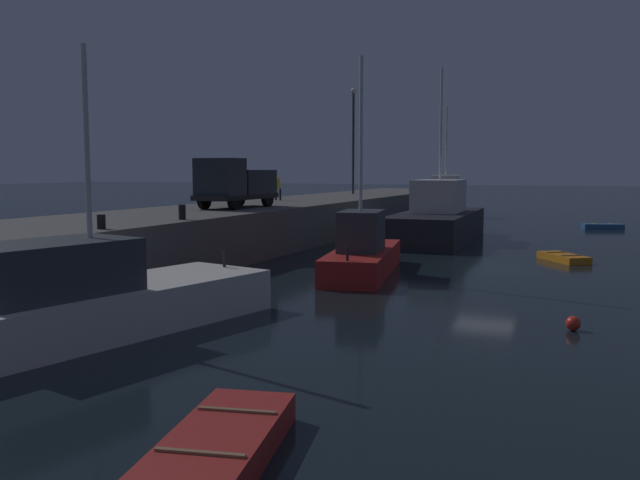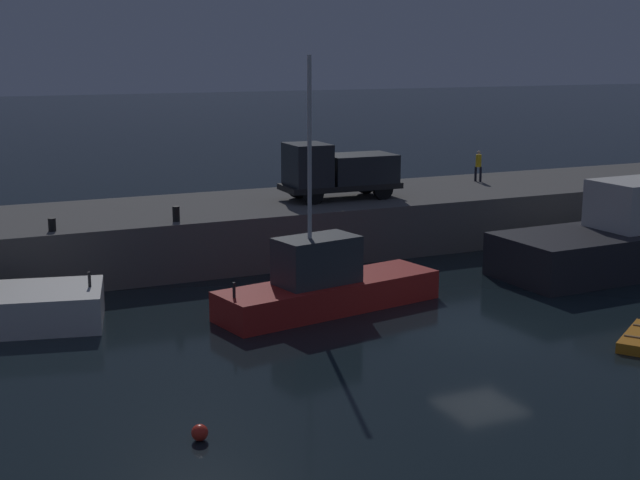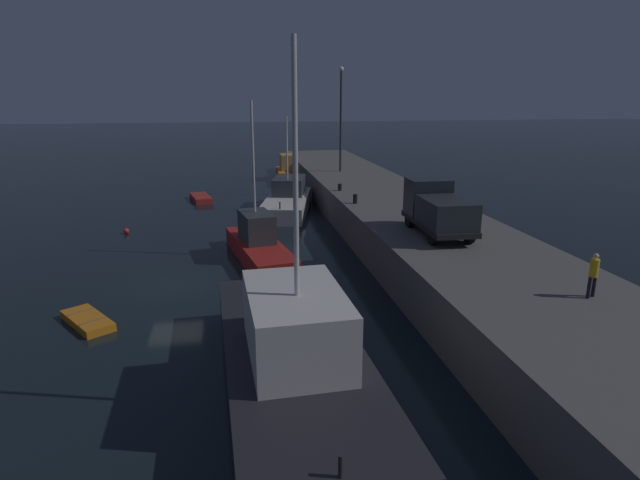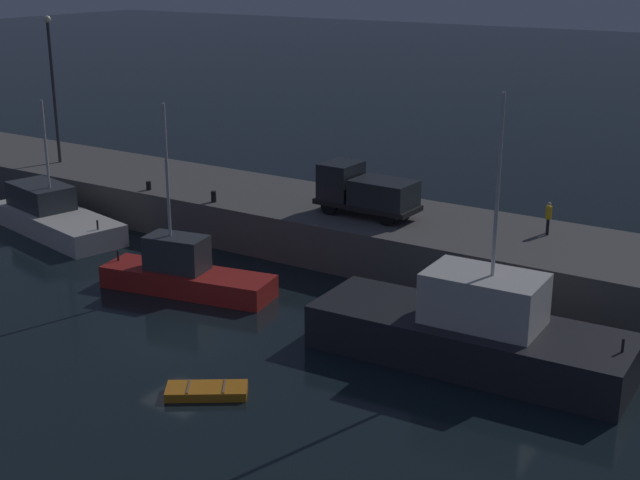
{
  "view_description": "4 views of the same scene",
  "coord_description": "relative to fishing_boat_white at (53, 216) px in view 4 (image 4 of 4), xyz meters",
  "views": [
    {
      "loc": [
        -29.27,
        -4.67,
        4.23
      ],
      "look_at": [
        -3.4,
        6.26,
        1.31
      ],
      "focal_mm": 38.08,
      "sensor_mm": 36.0,
      "label": 1
    },
    {
      "loc": [
        -15.91,
        -22.49,
        8.76
      ],
      "look_at": [
        -1.6,
        8.9,
        1.41
      ],
      "focal_mm": 50.28,
      "sensor_mm": 36.0,
      "label": 2
    },
    {
      "loc": [
        24.2,
        2.97,
        8.86
      ],
      "look_at": [
        -0.7,
        7.33,
        1.74
      ],
      "focal_mm": 28.9,
      "sensor_mm": 36.0,
      "label": 3
    },
    {
      "loc": [
        22.6,
        -24.41,
        14.77
      ],
      "look_at": [
        0.84,
        9.09,
        1.95
      ],
      "focal_mm": 50.21,
      "sensor_mm": 36.0,
      "label": 4
    }
  ],
  "objects": [
    {
      "name": "ground_plane",
      "position": [
        15.66,
        -7.36,
        -0.92
      ],
      "size": [
        320.0,
        320.0,
        0.0
      ],
      "primitive_type": "plane",
      "color": "black"
    },
    {
      "name": "pier_quay",
      "position": [
        15.66,
        6.2,
        0.21
      ],
      "size": [
        78.72,
        7.31,
        2.28
      ],
      "color": "#5B5956",
      "rests_on": "ground"
    },
    {
      "name": "fishing_boat_white",
      "position": [
        0.0,
        0.0,
        0.0
      ],
      "size": [
        9.84,
        5.15,
        7.33
      ],
      "color": "silver",
      "rests_on": "ground"
    },
    {
      "name": "fishing_boat_orange",
      "position": [
        26.23,
        -2.78,
        0.31
      ],
      "size": [
        12.25,
        4.49,
        10.27
      ],
      "color": "#232328",
      "rests_on": "ground"
    },
    {
      "name": "fishing_trawler_green",
      "position": [
        12.21,
        -3.0,
        -0.04
      ],
      "size": [
        8.38,
        3.65,
        8.61
      ],
      "color": "red",
      "rests_on": "ground"
    },
    {
      "name": "rowboat_white_mid",
      "position": [
        19.57,
        -10.3,
        -0.76
      ],
      "size": [
        2.98,
        2.54,
        0.36
      ],
      "color": "orange",
      "rests_on": "ground"
    },
    {
      "name": "lamp_post_west",
      "position": [
        -5.37,
        5.4,
        6.52
      ],
      "size": [
        0.44,
        0.44,
        8.96
      ],
      "color": "#38383D",
      "rests_on": "pier_quay"
    },
    {
      "name": "utility_truck",
      "position": [
        16.71,
        5.49,
        2.62
      ],
      "size": [
        5.27,
        2.21,
        2.51
      ],
      "color": "black",
      "rests_on": "pier_quay"
    },
    {
      "name": "dockworker",
      "position": [
        25.46,
        7.41,
        2.24
      ],
      "size": [
        0.37,
        0.39,
        1.55
      ],
      "color": "black",
      "rests_on": "pier_quay"
    },
    {
      "name": "bollard_west",
      "position": [
        8.78,
        3.32,
        1.65
      ],
      "size": [
        0.28,
        0.28,
        0.58
      ],
      "primitive_type": "cylinder",
      "color": "black",
      "rests_on": "pier_quay"
    },
    {
      "name": "bollard_central",
      "position": [
        4.14,
        3.32,
        1.59
      ],
      "size": [
        0.28,
        0.28,
        0.48
      ],
      "primitive_type": "cylinder",
      "color": "black",
      "rests_on": "pier_quay"
    }
  ]
}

